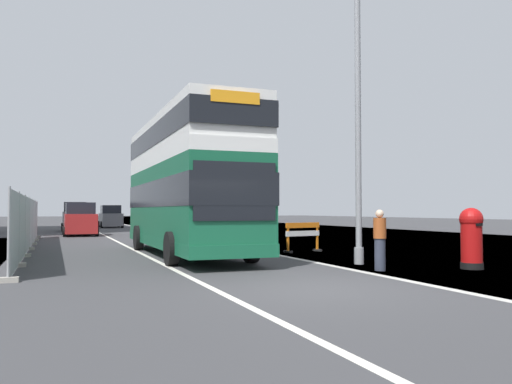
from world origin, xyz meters
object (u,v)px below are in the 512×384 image
(roadworks_barrier, at_px, (303,234))
(car_receding_far, at_px, (111,217))
(red_pillar_postbox, at_px, (471,235))
(double_decker_bus, at_px, (186,183))
(lamppost_foreground, at_px, (358,112))
(car_receding_mid, at_px, (75,218))
(car_oncoming_near, at_px, (80,220))
(pedestrian_at_kerb, at_px, (380,240))

(roadworks_barrier, height_order, car_receding_far, car_receding_far)
(red_pillar_postbox, bearing_deg, double_decker_bus, 131.26)
(red_pillar_postbox, height_order, car_receding_far, car_receding_far)
(lamppost_foreground, height_order, red_pillar_postbox, lamppost_foreground)
(car_receding_mid, bearing_deg, car_oncoming_near, -89.58)
(double_decker_bus, bearing_deg, red_pillar_postbox, -48.74)
(double_decker_bus, bearing_deg, lamppost_foreground, -50.52)
(car_receding_mid, bearing_deg, red_pillar_postbox, -73.81)
(double_decker_bus, height_order, car_receding_far, double_decker_bus)
(car_oncoming_near, bearing_deg, roadworks_barrier, -66.32)
(car_receding_mid, bearing_deg, pedestrian_at_kerb, -78.00)
(double_decker_bus, distance_m, lamppost_foreground, 6.76)
(red_pillar_postbox, relative_size, pedestrian_at_kerb, 1.03)
(lamppost_foreground, distance_m, pedestrian_at_kerb, 4.14)
(roadworks_barrier, xyz_separation_m, car_receding_far, (-4.03, 32.80, 0.27))
(lamppost_foreground, relative_size, car_receding_far, 2.12)
(lamppost_foreground, relative_size, pedestrian_at_kerb, 5.92)
(red_pillar_postbox, xyz_separation_m, roadworks_barrier, (-1.74, 6.97, -0.21))
(lamppost_foreground, height_order, car_oncoming_near, lamppost_foreground)
(double_decker_bus, xyz_separation_m, car_oncoming_near, (-2.88, 16.77, -1.62))
(double_decker_bus, height_order, red_pillar_postbox, double_decker_bus)
(roadworks_barrier, bearing_deg, pedestrian_at_kerb, -97.66)
(roadworks_barrier, distance_m, pedestrian_at_kerb, 6.46)
(car_receding_mid, distance_m, pedestrian_at_kerb, 32.00)
(double_decker_bus, xyz_separation_m, car_receding_far, (0.55, 32.57, -1.63))
(pedestrian_at_kerb, bearing_deg, red_pillar_postbox, -12.29)
(double_decker_bus, height_order, car_receding_mid, double_decker_bus)
(red_pillar_postbox, distance_m, roadworks_barrier, 7.19)
(car_receding_far, relative_size, pedestrian_at_kerb, 2.80)
(roadworks_barrier, bearing_deg, car_oncoming_near, 113.68)
(car_receding_mid, bearing_deg, double_decker_bus, -83.21)
(car_oncoming_near, height_order, pedestrian_at_kerb, car_oncoming_near)
(double_decker_bus, bearing_deg, roadworks_barrier, -2.90)
(double_decker_bus, xyz_separation_m, red_pillar_postbox, (6.32, -7.20, -1.68))
(red_pillar_postbox, distance_m, car_oncoming_near, 25.68)
(pedestrian_at_kerb, bearing_deg, lamppost_foreground, 76.78)
(car_oncoming_near, distance_m, pedestrian_at_kerb, 24.32)
(lamppost_foreground, xyz_separation_m, car_receding_far, (-3.56, 37.55, -3.62))
(red_pillar_postbox, bearing_deg, lamppost_foreground, 134.93)
(car_receding_mid, relative_size, car_receding_far, 0.96)
(double_decker_bus, distance_m, red_pillar_postbox, 9.73)
(double_decker_bus, distance_m, car_receding_mid, 24.89)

